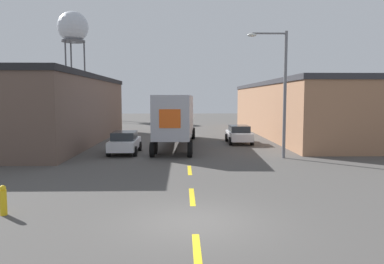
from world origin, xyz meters
name	(u,v)px	position (x,y,z in m)	size (l,w,h in m)	color
ground_plane	(194,222)	(0.00, 0.00, 0.00)	(160.00, 160.00, 0.00)	#4C4947
road_centerline	(192,197)	(0.00, 2.94, 0.00)	(0.20, 13.11, 0.01)	yellow
warehouse_left	(32,109)	(-13.15, 20.82, 2.85)	(11.74, 22.61, 5.68)	brown
warehouse_right	(304,109)	(12.12, 27.13, 2.69)	(9.68, 29.26, 5.36)	#9E7051
semi_truck	(177,116)	(-0.82, 18.44, 2.35)	(3.28, 13.81, 3.96)	silver
parked_car_right_far	(239,134)	(4.31, 19.74, 0.78)	(1.95, 4.22, 1.50)	silver
parked_car_left_far	(125,142)	(-4.31, 14.26, 0.78)	(1.95, 4.22, 1.50)	silver
water_tower	(73,28)	(-20.00, 57.57, 16.18)	(5.45, 5.45, 19.16)	#47474C
street_lamp	(280,85)	(5.71, 12.08, 4.57)	(2.49, 0.32, 7.87)	slate
fire_hydrant	(3,200)	(-6.15, 0.82, 0.49)	(0.22, 0.22, 0.98)	gold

